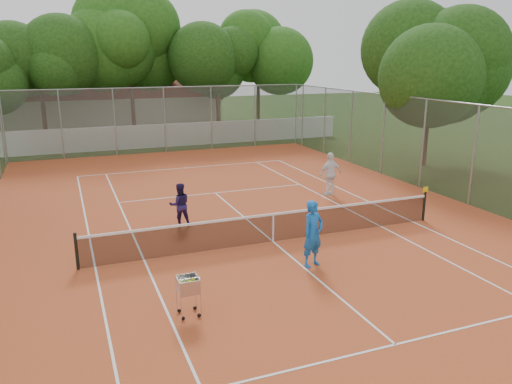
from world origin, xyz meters
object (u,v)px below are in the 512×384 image
object	(u,v)px
player_far_left	(180,205)
ball_hopper	(188,295)
tennis_net	(273,227)
clubhouse	(111,102)
player_far_right	(330,174)
player_near	(313,234)

from	to	relation	value
player_far_left	ball_hopper	distance (m)	6.43
tennis_net	clubhouse	size ratio (longest dim) A/B	0.72
player_far_left	ball_hopper	world-z (taller)	player_far_left
player_far_right	tennis_net	bearing A→B (deg)	37.56
clubhouse	player_far_right	xyz separation A→B (m)	(6.49, -24.72, -1.25)
player_far_right	ball_hopper	world-z (taller)	player_far_right
tennis_net	player_far_left	xyz separation A→B (m)	(-2.41, 2.65, 0.28)
clubhouse	ball_hopper	distance (m)	32.74
player_far_right	clubhouse	bearing A→B (deg)	-81.33
player_far_left	ball_hopper	xyz separation A→B (m)	(-1.26, -6.30, -0.26)
player_far_left	tennis_net	bearing A→B (deg)	134.08
tennis_net	ball_hopper	xyz separation A→B (m)	(-3.67, -3.65, 0.02)
tennis_net	clubhouse	world-z (taller)	clubhouse
tennis_net	clubhouse	distance (m)	29.12
player_far_left	player_far_right	distance (m)	7.09
tennis_net	ball_hopper	distance (m)	5.18
clubhouse	player_near	size ratio (longest dim) A/B	8.57
tennis_net	ball_hopper	bearing A→B (deg)	-135.12
clubhouse	player_far_left	size ratio (longest dim) A/B	10.67
tennis_net	player_near	size ratio (longest dim) A/B	6.20
player_near	player_far_right	xyz separation A→B (m)	(4.20, 6.42, -0.03)
player_far_left	player_far_right	size ratio (longest dim) A/B	0.83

